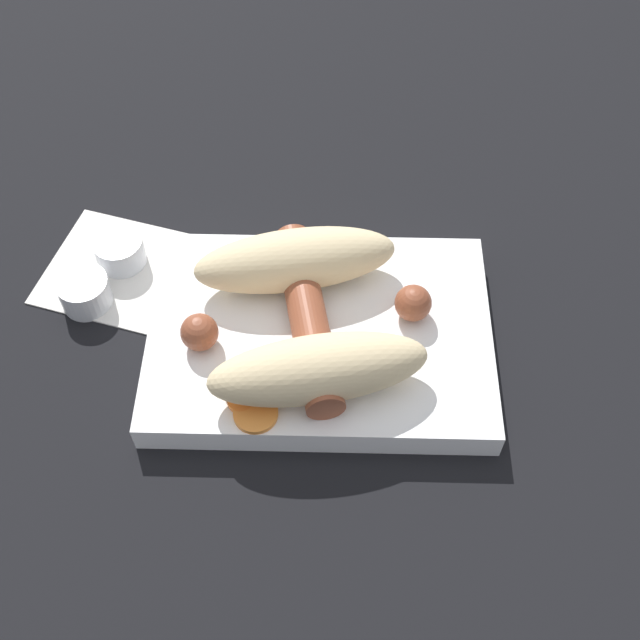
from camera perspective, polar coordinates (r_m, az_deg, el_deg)
ground_plane at (r=0.65m, az=0.00°, el=-1.83°), size 3.00×3.00×0.00m
food_tray at (r=0.64m, az=0.00°, el=-1.19°), size 0.27×0.19×0.03m
bread_roll at (r=0.61m, az=-1.05°, el=0.59°), size 0.19×0.18×0.05m
sausage at (r=0.62m, az=-0.88°, el=0.18°), size 0.19×0.17×0.03m
pickled_veggies at (r=0.59m, az=-5.23°, el=-5.62°), size 0.05×0.06×0.00m
napkin at (r=0.72m, az=-14.44°, el=3.58°), size 0.14×0.14×0.00m
condiment_cup_near at (r=0.71m, az=-14.01°, el=4.68°), size 0.04×0.04×0.03m
condiment_cup_far at (r=0.69m, az=-16.35°, el=1.84°), size 0.04×0.04×0.03m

